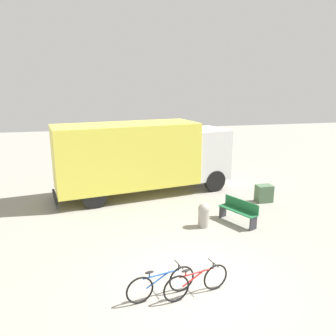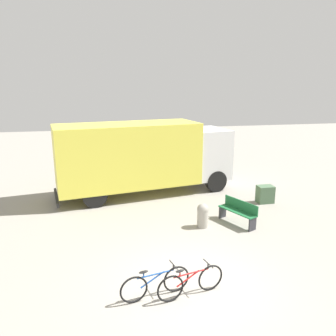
{
  "view_description": "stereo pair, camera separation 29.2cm",
  "coord_description": "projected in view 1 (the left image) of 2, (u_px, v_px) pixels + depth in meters",
  "views": [
    {
      "loc": [
        -2.36,
        -6.9,
        4.86
      ],
      "look_at": [
        0.45,
        5.02,
        1.73
      ],
      "focal_mm": 35.0,
      "sensor_mm": 36.0,
      "label": 1
    },
    {
      "loc": [
        -2.08,
        -6.96,
        4.86
      ],
      "look_at": [
        0.45,
        5.02,
        1.73
      ],
      "focal_mm": 35.0,
      "sensor_mm": 36.0,
      "label": 2
    }
  ],
  "objects": [
    {
      "name": "bollard_near_bench",
      "position": [
        204.0,
        214.0,
        11.42
      ],
      "size": [
        0.4,
        0.4,
        0.86
      ],
      "color": "#9E998C",
      "rests_on": "ground"
    },
    {
      "name": "bicycle_near",
      "position": [
        161.0,
        284.0,
        7.62
      ],
      "size": [
        1.71,
        0.51,
        0.75
      ],
      "rotation": [
        0.0,
        0.0,
        0.21
      ],
      "color": "black",
      "rests_on": "ground"
    },
    {
      "name": "ground_plane",
      "position": [
        196.0,
        283.0,
        8.24
      ],
      "size": [
        60.0,
        60.0,
        0.0
      ],
      "primitive_type": "plane",
      "color": "gray"
    },
    {
      "name": "park_bench",
      "position": [
        239.0,
        210.0,
        11.74
      ],
      "size": [
        0.98,
        1.56,
        0.85
      ],
      "rotation": [
        0.0,
        0.0,
        1.99
      ],
      "color": "#1E6638",
      "rests_on": "ground"
    },
    {
      "name": "delivery_truck",
      "position": [
        142.0,
        155.0,
        14.63
      ],
      "size": [
        8.15,
        3.49,
        3.22
      ],
      "rotation": [
        0.0,
        0.0,
        0.16
      ],
      "color": "#EAE04C",
      "rests_on": "ground"
    },
    {
      "name": "bicycle_middle",
      "position": [
        196.0,
        282.0,
        7.69
      ],
      "size": [
        1.7,
        0.52,
        0.75
      ],
      "rotation": [
        0.0,
        0.0,
        0.22
      ],
      "color": "black",
      "rests_on": "ground"
    },
    {
      "name": "utility_box",
      "position": [
        264.0,
        193.0,
        13.9
      ],
      "size": [
        0.67,
        0.48,
        0.73
      ],
      "color": "#4C6B4C",
      "rests_on": "ground"
    }
  ]
}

